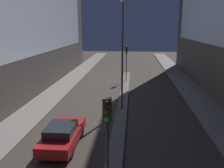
{
  "coord_description": "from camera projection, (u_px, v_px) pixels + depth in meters",
  "views": [
    {
      "loc": [
        0.94,
        -5.56,
        7.19
      ],
      "look_at": [
        -0.93,
        15.89,
        2.15
      ],
      "focal_mm": 40.0,
      "sensor_mm": 36.0,
      "label": 1
    }
  ],
  "objects": [
    {
      "name": "street_lamp",
      "position": [
        122.0,
        40.0,
        20.32
      ],
      "size": [
        0.47,
        0.47,
        9.32
      ],
      "color": "#383838",
      "rests_on": "median_strip"
    },
    {
      "name": "median_strip",
      "position": [
        123.0,
        103.0,
        23.4
      ],
      "size": [
        0.93,
        31.63,
        0.14
      ],
      "color": "#56544F",
      "rests_on": "ground"
    },
    {
      "name": "traffic_light_near",
      "position": [
        107.0,
        129.0,
        9.32
      ],
      "size": [
        0.32,
        0.42,
        4.49
      ],
      "color": "#383838",
      "rests_on": "median_strip"
    },
    {
      "name": "car_left_lane",
      "position": [
        63.0,
        135.0,
        15.13
      ],
      "size": [
        1.88,
        4.77,
        1.45
      ],
      "color": "maroon",
      "rests_on": "ground"
    },
    {
      "name": "traffic_light_mid",
      "position": [
        126.0,
        56.0,
        31.99
      ],
      "size": [
        0.32,
        0.42,
        4.49
      ],
      "color": "#383838",
      "rests_on": "median_strip"
    }
  ]
}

